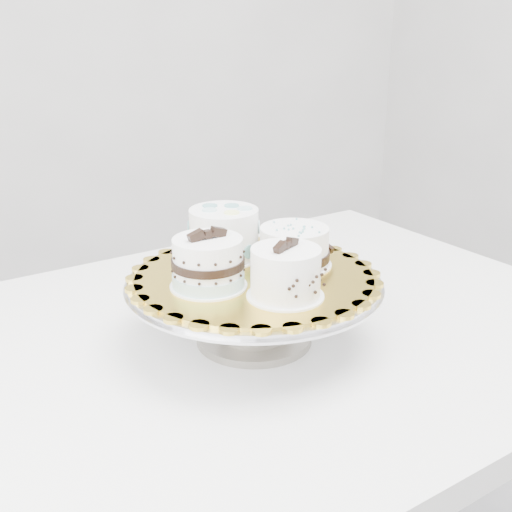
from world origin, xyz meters
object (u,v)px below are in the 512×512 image
cake_board (254,276)px  cake_swirl (286,274)px  table (224,374)px  cake_dots (224,233)px  cake_banded (208,265)px  cake_ribbon (295,248)px  cake_stand (254,298)px

cake_board → cake_swirl: cake_swirl is taller
table → cake_dots: (0.03, 0.06, 0.22)m
table → cake_swirl: (0.04, -0.13, 0.21)m
table → cake_swirl: bearing=-78.6°
cake_swirl → cake_banded: bearing=106.3°
cake_dots → cake_ribbon: cake_dots is taller
cake_stand → cake_dots: (-0.01, 0.09, 0.08)m
cake_ribbon → cake_swirl: bearing=-141.6°
cake_dots → cake_banded: bearing=-136.7°
cake_dots → cake_stand: bearing=-96.7°
cake_swirl → cake_dots: bearing=64.7°
cake_banded → cake_ribbon: 0.16m
cake_banded → cake_ribbon: bearing=2.2°
cake_swirl → table: bearing=79.6°
table → cake_ribbon: size_ratio=10.60×
cake_board → cake_dots: bearing=93.3°
cake_stand → cake_ribbon: bearing=4.8°
cake_swirl → cake_dots: cake_swirl is taller
cake_swirl → cake_stand: bearing=62.8°
table → cake_stand: size_ratio=3.52×
cake_stand → cake_board: bearing=0.0°
cake_swirl → cake_banded: (-0.08, 0.08, -0.00)m
table → cake_dots: cake_dots is taller
table → cake_swirl: size_ratio=10.59×
cake_stand → table: bearing=138.3°
cake_dots → cake_board: bearing=-96.7°
cake_swirl → cake_ribbon: (0.08, 0.10, -0.01)m
cake_board → table: bearing=138.3°
cake_swirl → cake_dots: size_ratio=0.98×
cake_ribbon → cake_board: bearing=171.0°
cake_board → cake_swirl: bearing=-90.5°
cake_banded → cake_stand: bearing=2.8°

